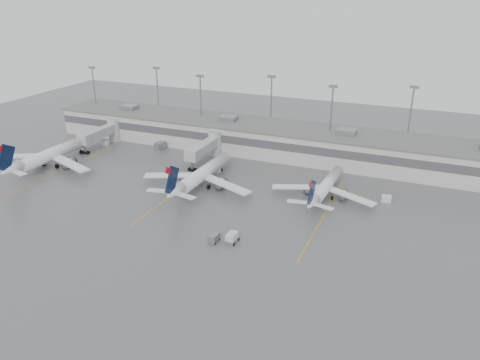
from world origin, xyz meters
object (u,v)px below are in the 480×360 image
at_px(jet_far_left, 50,155).
at_px(jet_mid_right, 325,187).
at_px(baggage_tug, 232,239).
at_px(jet_mid_left, 201,174).

bearing_deg(jet_far_left, jet_mid_right, 6.66).
bearing_deg(jet_mid_right, baggage_tug, -110.62).
xyz_separation_m(jet_far_left, jet_mid_right, (72.40, 8.95, -0.67)).
bearing_deg(jet_mid_left, baggage_tug, -49.88).
height_order(jet_far_left, jet_mid_left, jet_far_left).
height_order(jet_far_left, jet_mid_right, jet_far_left).
relative_size(jet_far_left, baggage_tug, 11.01).
relative_size(jet_far_left, jet_mid_right, 1.24).
relative_size(jet_mid_left, baggage_tug, 10.39).
bearing_deg(jet_mid_right, jet_mid_left, -166.95).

